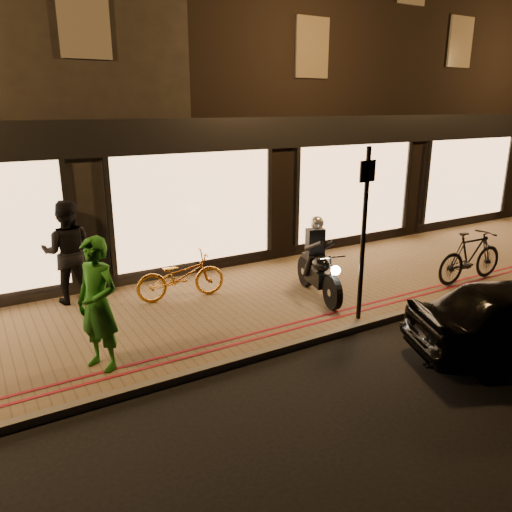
{
  "coord_description": "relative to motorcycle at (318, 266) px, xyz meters",
  "views": [
    {
      "loc": [
        -4.26,
        -5.87,
        3.75
      ],
      "look_at": [
        0.18,
        1.67,
        1.1
      ],
      "focal_mm": 35.0,
      "sensor_mm": 36.0,
      "label": 1
    }
  ],
  "objects": [
    {
      "name": "bicycle_dark",
      "position": [
        3.32,
        -0.96,
        -0.06
      ],
      "size": [
        1.87,
        0.6,
        1.11
      ],
      "primitive_type": "imported",
      "rotation": [
        0.0,
        0.0,
        1.53
      ],
      "color": "black",
      "rests_on": "sidewalk"
    },
    {
      "name": "sidewalk",
      "position": [
        -1.49,
        0.51,
        -0.67
      ],
      "size": [
        50.0,
        4.0,
        0.12
      ],
      "primitive_type": "cube",
      "color": "brown",
      "rests_on": "ground"
    },
    {
      "name": "sign_post",
      "position": [
        -0.03,
        -1.24,
        1.06
      ],
      "size": [
        0.35,
        0.09,
        3.0
      ],
      "rotation": [
        0.0,
        0.0,
        0.11
      ],
      "color": "black",
      "rests_on": "sidewalk"
    },
    {
      "name": "bicycle_gold",
      "position": [
        -2.37,
        1.25,
        -0.16
      ],
      "size": [
        1.79,
        0.82,
        0.91
      ],
      "primitive_type": "imported",
      "rotation": [
        0.0,
        0.0,
        1.44
      ],
      "color": "#C27B22",
      "rests_on": "sidewalk"
    },
    {
      "name": "motorcycle",
      "position": [
        0.0,
        0.0,
        0.0
      ],
      "size": [
        0.75,
        1.91,
        1.59
      ],
      "rotation": [
        0.0,
        0.0,
        -0.24
      ],
      "color": "black",
      "rests_on": "sidewalk"
    },
    {
      "name": "person_dark",
      "position": [
        -4.24,
        2.16,
        0.37
      ],
      "size": [
        1.16,
        1.03,
        1.98
      ],
      "primitive_type": "imported",
      "rotation": [
        0.0,
        0.0,
        2.79
      ],
      "color": "black",
      "rests_on": "sidewalk"
    },
    {
      "name": "person_green",
      "position": [
        -4.37,
        -0.69,
        0.35
      ],
      "size": [
        0.76,
        0.84,
        1.94
      ],
      "primitive_type": "imported",
      "rotation": [
        0.0,
        0.0,
        -1.05
      ],
      "color": "#1E651B",
      "rests_on": "sidewalk"
    },
    {
      "name": "kerb_stone",
      "position": [
        -1.49,
        -1.44,
        -0.67
      ],
      "size": [
        50.0,
        0.14,
        0.12
      ],
      "primitive_type": "cube",
      "color": "#59544C",
      "rests_on": "ground"
    },
    {
      "name": "building_row",
      "position": [
        -1.49,
        7.5,
        3.51
      ],
      "size": [
        48.0,
        10.11,
        8.5
      ],
      "color": "black",
      "rests_on": "ground"
    },
    {
      "name": "ground",
      "position": [
        -1.49,
        -1.49,
        -0.73
      ],
      "size": [
        90.0,
        90.0,
        0.0
      ],
      "primitive_type": "plane",
      "color": "black",
      "rests_on": "ground"
    },
    {
      "name": "red_kerb_lines",
      "position": [
        -1.49,
        -0.94,
        -0.61
      ],
      "size": [
        50.0,
        0.26,
        0.01
      ],
      "color": "maroon",
      "rests_on": "sidewalk"
    }
  ]
}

